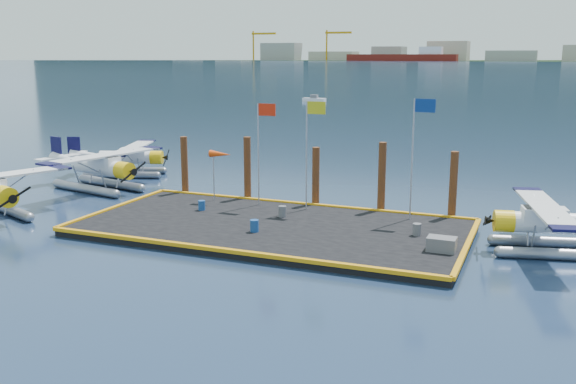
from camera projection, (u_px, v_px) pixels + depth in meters
name	position (u px, v px, depth m)	size (l,w,h in m)	color
ground	(272.00, 232.00, 33.80)	(4000.00, 4000.00, 0.00)	#182D48
dock	(272.00, 228.00, 33.76)	(20.00, 10.00, 0.40)	black
dock_bumpers	(272.00, 223.00, 33.70)	(20.25, 10.25, 0.18)	orange
seaplane_b	(101.00, 170.00, 43.64)	(8.79, 9.54, 3.38)	gray
seaplane_c	(129.00, 159.00, 48.97)	(7.85, 8.37, 3.00)	gray
seaplane_d	(551.00, 226.00, 29.85)	(7.93, 8.58, 3.04)	gray
drum_0	(202.00, 205.00, 36.74)	(0.40, 0.40, 0.56)	navy
drum_1	(254.00, 226.00, 32.26)	(0.43, 0.43, 0.61)	navy
drum_4	(417.00, 229.00, 31.61)	(0.43, 0.43, 0.60)	#57575C
drum_5	(282.00, 212.00, 35.17)	(0.44, 0.44, 0.61)	#57575C
crate	(442.00, 244.00, 29.09)	(1.29, 0.86, 0.64)	#57575C
flagpole_red	(262.00, 138.00, 37.16)	(1.14, 0.08, 6.00)	#9D9CA4
flagpole_yellow	(310.00, 139.00, 36.04)	(1.14, 0.08, 6.20)	#9D9CA4
flagpole_blue	(417.00, 141.00, 33.80)	(1.14, 0.08, 6.50)	#9D9CA4
windsock	(220.00, 155.00, 38.41)	(1.40, 0.44, 3.12)	#9D9CA4
piling_0	(185.00, 167.00, 41.40)	(0.44, 0.44, 4.00)	#472814
piling_1	(247.00, 171.00, 39.72)	(0.44, 0.44, 4.20)	#472814
piling_2	(316.00, 179.00, 38.11)	(0.44, 0.44, 3.80)	#472814
piling_3	(382.00, 180.00, 36.59)	(0.44, 0.44, 4.30)	#472814
piling_4	(453.00, 188.00, 35.15)	(0.44, 0.44, 4.00)	#472814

